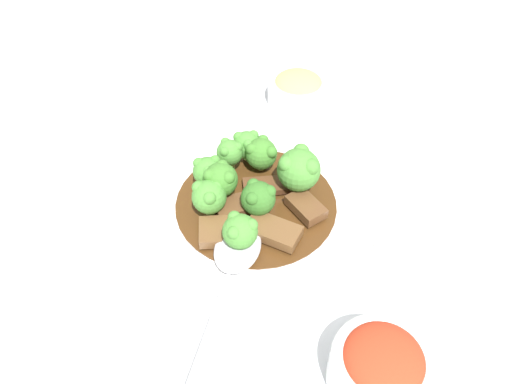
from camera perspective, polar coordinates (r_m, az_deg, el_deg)
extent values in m
plane|color=silver|center=(0.61, 0.00, -2.21)|extent=(4.00, 4.00, 0.00)
cylinder|color=white|center=(0.61, 0.00, -1.77)|extent=(0.31, 0.31, 0.01)
torus|color=white|center=(0.60, 0.00, -1.32)|extent=(0.31, 0.31, 0.01)
cylinder|color=#4C2D14|center=(0.60, 0.00, -1.27)|extent=(0.19, 0.19, 0.00)
cube|color=brown|center=(0.59, 5.72, -1.69)|extent=(0.06, 0.05, 0.01)
cube|color=#56331E|center=(0.61, 1.55, 0.75)|extent=(0.07, 0.05, 0.01)
cube|color=brown|center=(0.56, 1.96, -4.46)|extent=(0.06, 0.04, 0.01)
cube|color=brown|center=(0.56, -4.02, -4.51)|extent=(0.06, 0.06, 0.01)
cube|color=brown|center=(0.59, -2.43, -1.63)|extent=(0.05, 0.05, 0.01)
cylinder|color=#7FA84C|center=(0.61, -5.37, 1.07)|extent=(0.01, 0.01, 0.02)
sphere|color=#4C8E38|center=(0.60, -5.51, 2.45)|extent=(0.04, 0.04, 0.04)
sphere|color=#4C8E38|center=(0.60, -6.53, 3.38)|extent=(0.01, 0.01, 0.01)
sphere|color=#4C8E38|center=(0.58, -5.47, 2.41)|extent=(0.01, 0.01, 0.01)
sphere|color=#4C8E38|center=(0.60, -4.71, 3.59)|extent=(0.01, 0.01, 0.01)
cylinder|color=#7FA84C|center=(0.64, 0.58, 3.15)|extent=(0.01, 0.01, 0.01)
sphere|color=#427F2D|center=(0.63, 0.59, 4.39)|extent=(0.04, 0.04, 0.04)
sphere|color=#427F2D|center=(0.62, -0.50, 4.90)|extent=(0.02, 0.02, 0.02)
sphere|color=#427F2D|center=(0.61, 1.49, 4.66)|extent=(0.02, 0.02, 0.02)
sphere|color=#427F2D|center=(0.63, 0.79, 5.88)|extent=(0.02, 0.02, 0.02)
cylinder|color=#7FA84C|center=(0.55, -1.78, -5.95)|extent=(0.01, 0.01, 0.02)
sphere|color=#4C8E38|center=(0.53, -1.84, -4.52)|extent=(0.04, 0.04, 0.04)
sphere|color=#4C8E38|center=(0.52, -2.56, -4.65)|extent=(0.01, 0.01, 0.01)
sphere|color=#4C8E38|center=(0.52, -0.55, -3.79)|extent=(0.01, 0.01, 0.01)
sphere|color=#4C8E38|center=(0.53, -2.48, -2.93)|extent=(0.01, 0.01, 0.01)
cylinder|color=#7FA84C|center=(0.59, -5.25, -1.90)|extent=(0.01, 0.01, 0.01)
sphere|color=#4C8E38|center=(0.57, -5.38, -0.56)|extent=(0.04, 0.04, 0.04)
sphere|color=#4C8E38|center=(0.55, -5.32, -0.69)|extent=(0.02, 0.02, 0.02)
sphere|color=#4C8E38|center=(0.57, -4.44, 0.79)|extent=(0.02, 0.02, 0.02)
sphere|color=#4C8E38|center=(0.57, -6.60, 0.53)|extent=(0.02, 0.02, 0.02)
cylinder|color=#7FA84C|center=(0.61, 4.76, 0.80)|extent=(0.02, 0.02, 0.01)
sphere|color=#4C8E38|center=(0.59, 4.91, 2.55)|extent=(0.05, 0.05, 0.05)
sphere|color=#4C8E38|center=(0.58, 6.28, 2.87)|extent=(0.02, 0.02, 0.02)
sphere|color=#4C8E38|center=(0.59, 5.17, 4.61)|extent=(0.02, 0.02, 0.02)
sphere|color=#4C8E38|center=(0.58, 3.52, 3.21)|extent=(0.02, 0.02, 0.02)
cylinder|color=#7FA84C|center=(0.58, 0.24, -2.02)|extent=(0.01, 0.01, 0.01)
sphere|color=#387028|center=(0.57, 0.25, -0.73)|extent=(0.04, 0.04, 0.04)
sphere|color=#387028|center=(0.56, 1.53, 0.05)|extent=(0.02, 0.02, 0.02)
sphere|color=#387028|center=(0.57, -0.39, 0.83)|extent=(0.02, 0.02, 0.02)
sphere|color=#387028|center=(0.55, -0.40, -0.76)|extent=(0.02, 0.02, 0.02)
cylinder|color=#7FA84C|center=(0.65, -1.04, 4.25)|extent=(0.01, 0.01, 0.01)
sphere|color=#4C8E38|center=(0.64, -1.06, 5.40)|extent=(0.04, 0.04, 0.04)
sphere|color=#4C8E38|center=(0.64, -0.29, 6.49)|extent=(0.01, 0.01, 0.01)
sphere|color=#4C8E38|center=(0.64, -2.02, 6.29)|extent=(0.01, 0.01, 0.01)
sphere|color=#4C8E38|center=(0.63, -0.90, 5.43)|extent=(0.01, 0.01, 0.01)
cylinder|color=#8EB756|center=(0.60, -3.95, -0.17)|extent=(0.01, 0.01, 0.02)
sphere|color=#427F2D|center=(0.58, -4.06, 1.42)|extent=(0.04, 0.04, 0.04)
sphere|color=#427F2D|center=(0.58, -3.85, 3.07)|extent=(0.02, 0.02, 0.02)
sphere|color=#427F2D|center=(0.57, -5.33, 1.91)|extent=(0.02, 0.02, 0.02)
sphere|color=#427F2D|center=(0.57, -3.18, 1.66)|extent=(0.02, 0.02, 0.02)
cylinder|color=#7FA84C|center=(0.63, -2.97, 3.22)|extent=(0.01, 0.01, 0.01)
sphere|color=#4C8E38|center=(0.62, -3.03, 4.52)|extent=(0.03, 0.03, 0.03)
sphere|color=#4C8E38|center=(0.62, -3.51, 5.69)|extent=(0.01, 0.01, 0.01)
sphere|color=#4C8E38|center=(0.61, -3.57, 4.61)|extent=(0.01, 0.01, 0.01)
sphere|color=#4C8E38|center=(0.62, -2.11, 5.16)|extent=(0.01, 0.01, 0.01)
ellipsoid|color=#B7B7BC|center=(0.54, -2.11, -6.34)|extent=(0.06, 0.08, 0.01)
cylinder|color=#B7B7BC|center=(0.49, -6.28, -17.60)|extent=(0.02, 0.17, 0.01)
cylinder|color=white|center=(0.51, 13.46, -20.16)|extent=(0.05, 0.05, 0.01)
cylinder|color=white|center=(0.49, 13.85, -19.27)|extent=(0.09, 0.09, 0.04)
torus|color=white|center=(0.47, 14.32, -18.16)|extent=(0.09, 0.09, 0.01)
ellipsoid|color=red|center=(0.47, 14.39, -18.00)|extent=(0.07, 0.07, 0.03)
cylinder|color=white|center=(0.78, 4.71, 10.41)|extent=(0.05, 0.05, 0.01)
cylinder|color=white|center=(0.78, 4.77, 11.22)|extent=(0.09, 0.09, 0.03)
torus|color=white|center=(0.77, 4.84, 12.24)|extent=(0.09, 0.09, 0.01)
ellipsoid|color=#A3B266|center=(0.76, 4.86, 12.38)|extent=(0.07, 0.07, 0.02)
cylinder|color=white|center=(0.63, -21.46, -4.21)|extent=(0.07, 0.07, 0.01)
torus|color=white|center=(0.63, -21.58, -3.92)|extent=(0.07, 0.07, 0.01)
cube|color=white|center=(0.67, -21.52, -0.44)|extent=(0.14, 0.10, 0.01)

